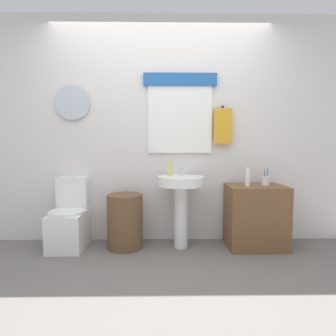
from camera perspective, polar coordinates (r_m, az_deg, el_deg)
ground_plane at (r=2.37m, az=-1.80°, el=-23.46°), size 8.00×8.00×0.00m
back_wall at (r=3.24m, az=-1.47°, el=7.99°), size 4.40×0.18×2.60m
toilet at (r=3.26m, az=-19.71°, el=-10.21°), size 0.38×0.51×0.79m
laundry_hamper at (r=3.08m, az=-8.95°, el=-10.87°), size 0.39×0.39×0.59m
pedestal_sink at (r=2.99m, az=2.72°, el=-5.49°), size 0.51×0.51×0.79m
faucet at (r=3.08m, az=2.60°, el=-0.59°), size 0.03×0.03×0.10m
wooden_cabinet at (r=3.20m, az=17.77°, el=-9.57°), size 0.62×0.44×0.68m
soap_bottle at (r=3.00m, az=0.39°, el=-0.14°), size 0.05×0.05×0.16m
lotion_bottle at (r=3.06m, az=16.29°, el=-1.78°), size 0.05×0.05×0.20m
toothbrush_cup at (r=3.19m, az=19.68°, el=-2.46°), size 0.08×0.08×0.19m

